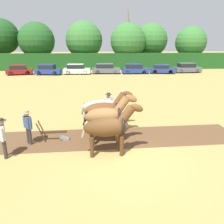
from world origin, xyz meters
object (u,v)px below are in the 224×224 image
at_px(tree_left, 37,41).
at_px(parked_car_center, 106,69).
at_px(church_spire, 127,30).
at_px(plow, 56,134).
at_px(tree_far_left, 1,37).
at_px(tree_center, 128,41).
at_px(tree_right, 191,42).
at_px(draft_horse_trail_left, 105,110).
at_px(parked_car_right, 162,69).
at_px(tree_center_left, 84,40).
at_px(draft_horse_lead_right, 107,116).
at_px(farmer_at_plow, 28,125).
at_px(draft_horse_trail_right, 104,107).
at_px(parked_car_left, 48,70).
at_px(parked_car_center_left, 77,69).
at_px(draft_horse_lead_left, 109,127).
at_px(tree_center_right, 151,40).
at_px(farmer_beside_team, 109,104).
at_px(parked_car_far_right, 187,68).
at_px(parked_car_center_right, 135,69).
at_px(farmer_onlooker_left, 3,135).
at_px(parked_car_far_left, 19,70).

relative_size(tree_left, parked_car_center, 1.91).
relative_size(church_spire, plow, 11.36).
xyz_separation_m(tree_far_left, tree_center, (24.17, -2.20, -0.84)).
bearing_deg(plow, tree_right, 56.67).
height_order(draft_horse_trail_left, parked_car_right, draft_horse_trail_left).
height_order(tree_far_left, tree_center_left, tree_far_left).
bearing_deg(draft_horse_lead_right, farmer_at_plow, 175.97).
distance_m(draft_horse_trail_right, parked_car_left, 24.13).
bearing_deg(parked_car_center_left, draft_horse_trail_left, -79.55).
bearing_deg(tree_far_left, draft_horse_lead_left, -64.11).
bearing_deg(tree_left, parked_car_center_left, -49.93).
bearing_deg(tree_center_right, tree_far_left, -179.92).
relative_size(draft_horse_trail_left, parked_car_center_left, 0.65).
height_order(church_spire, parked_car_left, church_spire).
height_order(church_spire, farmer_beside_team, church_spire).
bearing_deg(parked_car_right, plow, -108.44).
relative_size(farmer_at_plow, parked_car_right, 0.41).
bearing_deg(plow, parked_car_far_right, 54.31).
distance_m(draft_horse_trail_left, parked_car_center, 24.65).
xyz_separation_m(tree_far_left, farmer_at_plow, (14.15, -35.69, -4.91)).
bearing_deg(tree_center_left, draft_horse_lead_left, -86.49).
bearing_deg(parked_car_center, draft_horse_trail_left, -89.54).
xyz_separation_m(tree_center_right, parked_car_center_right, (-5.22, -10.69, -4.53)).
xyz_separation_m(tree_center_left, plow, (-0.33, -35.09, -4.95)).
xyz_separation_m(farmer_at_plow, farmer_onlooker_left, (-0.67, -1.30, 0.06)).
relative_size(draft_horse_lead_left, plow, 1.76).
bearing_deg(tree_left, parked_car_left, -69.75).
distance_m(tree_center_right, draft_horse_trail_left, 36.83).
relative_size(tree_center, plow, 5.43).
bearing_deg(farmer_at_plow, tree_center_left, 45.52).
bearing_deg(draft_horse_trail_left, tree_left, 107.44).
bearing_deg(parked_car_far_right, parked_car_left, 179.88).
relative_size(tree_far_left, parked_car_left, 2.24).
distance_m(draft_horse_lead_left, parked_car_left, 27.35).
height_order(draft_horse_trail_left, parked_car_center_left, draft_horse_trail_left).
height_order(draft_horse_trail_right, farmer_onlooker_left, draft_horse_trail_right).
bearing_deg(tree_center, parked_car_center_right, -90.96).
relative_size(farmer_beside_team, parked_car_center_right, 0.41).
bearing_deg(parked_car_center_right, tree_center_left, 129.15).
height_order(tree_center, church_spire, church_spire).
bearing_deg(tree_center_right, parked_car_far_left, -156.01).
bearing_deg(draft_horse_trail_right, farmer_at_plow, -152.57).
bearing_deg(parked_car_center_right, draft_horse_trail_right, -104.46).
bearing_deg(draft_horse_trail_left, tree_right, 59.38).
bearing_deg(tree_right, parked_car_center_right, -144.52).
xyz_separation_m(tree_right, draft_horse_trail_right, (-19.11, -32.29, -3.65)).
relative_size(draft_horse_lead_left, parked_car_center_left, 0.64).
xyz_separation_m(tree_right, parked_car_center_right, (-13.00, -9.27, -4.13)).
xyz_separation_m(church_spire, farmer_at_plow, (-16.40, -76.36, -8.26)).
bearing_deg(farmer_beside_team, parked_car_far_right, -3.66).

